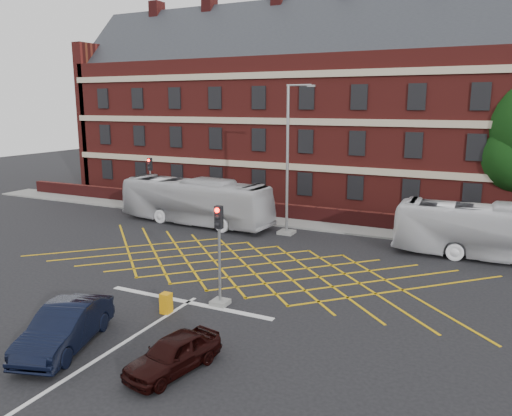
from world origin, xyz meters
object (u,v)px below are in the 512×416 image
at_px(bus_left, 195,201).
at_px(car_maroon, 173,354).
at_px(direction_signs, 162,195).
at_px(bus_right, 500,232).
at_px(traffic_light_near, 220,265).
at_px(traffic_light_far, 151,190).
at_px(car_navy, 65,327).
at_px(utility_cabinet, 166,303).
at_px(street_lamp, 288,184).

relative_size(bus_left, car_maroon, 3.35).
bearing_deg(bus_left, direction_signs, 69.62).
bearing_deg(bus_right, car_maroon, 150.26).
height_order(traffic_light_near, traffic_light_far, same).
bearing_deg(car_maroon, direction_signs, 139.14).
height_order(bus_left, direction_signs, bus_left).
bearing_deg(direction_signs, car_maroon, -52.84).
height_order(car_navy, utility_cabinet, car_navy).
relative_size(car_navy, direction_signs, 2.08).
relative_size(traffic_light_near, utility_cabinet, 5.05).
xyz_separation_m(bus_right, car_navy, (-13.42, -17.67, -0.78)).
relative_size(direction_signs, utility_cabinet, 2.60).
xyz_separation_m(traffic_light_near, traffic_light_far, (-13.90, 13.43, 0.00)).
relative_size(street_lamp, direction_signs, 4.32).
bearing_deg(traffic_light_far, utility_cabinet, -50.75).
distance_m(traffic_light_near, utility_cabinet, 2.66).
distance_m(bus_right, street_lamp, 12.52).
xyz_separation_m(bus_right, traffic_light_far, (-24.36, 1.38, 0.23)).
relative_size(car_navy, car_maroon, 1.33).
bearing_deg(traffic_light_near, traffic_light_far, 135.98).
xyz_separation_m(traffic_light_near, utility_cabinet, (-1.53, -1.71, -1.34)).
bearing_deg(traffic_light_far, car_navy, -60.11).
relative_size(car_maroon, utility_cabinet, 4.06).
height_order(car_maroon, traffic_light_far, traffic_light_far).
xyz_separation_m(car_navy, traffic_light_near, (2.95, 5.61, 1.01)).
relative_size(car_maroon, street_lamp, 0.36).
height_order(traffic_light_far, utility_cabinet, traffic_light_far).
height_order(traffic_light_near, utility_cabinet, traffic_light_near).
relative_size(traffic_light_far, direction_signs, 1.94).
xyz_separation_m(direction_signs, utility_cabinet, (11.65, -15.59, -0.96)).
height_order(bus_right, car_navy, bus_right).
bearing_deg(traffic_light_far, bus_left, -16.56).
height_order(bus_right, car_maroon, bus_right).
bearing_deg(bus_right, direction_signs, 83.60).
bearing_deg(bus_right, car_navy, 140.83).
bearing_deg(car_navy, street_lamp, 69.04).
relative_size(bus_left, traffic_light_near, 2.69).
bearing_deg(direction_signs, car_navy, -62.33).
bearing_deg(street_lamp, traffic_light_near, -80.93).
distance_m(bus_right, car_navy, 22.20).
distance_m(bus_left, traffic_light_near, 14.88).
distance_m(car_navy, car_maroon, 4.31).
distance_m(bus_left, direction_signs, 4.72).
xyz_separation_m(traffic_light_near, street_lamp, (-1.93, 12.11, 1.55)).
bearing_deg(direction_signs, street_lamp, -8.99).
bearing_deg(car_navy, traffic_light_near, 44.60).
height_order(bus_right, utility_cabinet, bus_right).
bearing_deg(bus_left, traffic_light_far, 77.49).
height_order(traffic_light_near, direction_signs, traffic_light_near).
bearing_deg(street_lamp, bus_left, -178.57).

